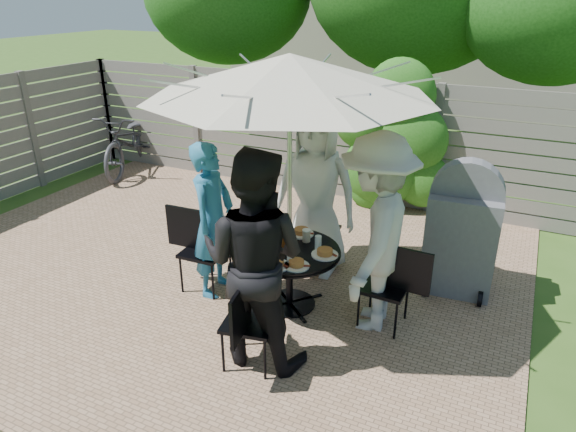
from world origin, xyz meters
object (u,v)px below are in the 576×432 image
at_px(glass_back, 289,231).
at_px(glass_left, 261,243).
at_px(chair_front, 250,339).
at_px(coffee_cup, 306,236).
at_px(patio_table, 289,267).
at_px(person_left, 213,221).
at_px(plate_left, 256,241).
at_px(bbq_grill, 461,233).
at_px(plate_front, 276,264).
at_px(glass_right, 318,242).
at_px(chair_back, 318,243).
at_px(umbrella, 290,75).
at_px(plate_back, 301,232).
at_px(chair_right, 385,302).
at_px(plate_extra, 297,264).
at_px(person_front, 254,260).
at_px(syrup_jug, 286,239).
at_px(bicycle, 130,142).
at_px(person_right, 376,235).
at_px(person_back, 316,192).
at_px(plate_right, 325,253).
at_px(chair_left, 205,266).
at_px(glass_front, 290,257).

xyz_separation_m(glass_back, glass_left, (-0.12, -0.38, 0.00)).
height_order(chair_front, coffee_cup, chair_front).
bearing_deg(patio_table, person_left, -174.77).
xyz_separation_m(plate_left, bbq_grill, (1.82, 1.12, -0.01)).
height_order(plate_front, glass_right, glass_right).
xyz_separation_m(chair_back, glass_left, (-0.16, -1.09, 0.45)).
bearing_deg(umbrella, plate_back, 95.23).
bearing_deg(umbrella, chair_front, -84.69).
distance_m(chair_right, plate_left, 1.39).
bearing_deg(glass_left, plate_extra, -18.71).
bearing_deg(person_left, bbq_grill, -68.39).
height_order(person_front, coffee_cup, person_front).
height_order(chair_back, person_front, person_front).
xyz_separation_m(plate_front, glass_left, (-0.28, 0.23, 0.05)).
bearing_deg(chair_back, glass_right, 21.69).
bearing_deg(person_left, plate_left, -90.00).
height_order(plate_front, syrup_jug, syrup_jug).
distance_m(person_left, bicycle, 4.52).
distance_m(person_left, chair_right, 1.88).
bearing_deg(person_right, patio_table, -90.00).
xyz_separation_m(plate_front, coffee_cup, (0.05, 0.59, 0.04)).
bearing_deg(chair_back, plate_front, 4.91).
xyz_separation_m(glass_back, bicycle, (-4.27, 2.44, -0.19)).
xyz_separation_m(person_back, chair_right, (1.04, -0.74, -0.69)).
bearing_deg(syrup_jug, plate_front, -76.45).
distance_m(chair_front, glass_left, 1.01).
xyz_separation_m(umbrella, chair_back, (-0.09, 0.96, -2.04)).
relative_size(person_front, plate_extra, 7.96).
xyz_separation_m(plate_back, plate_right, (0.39, -0.33, 0.00)).
bearing_deg(coffee_cup, chair_left, -163.14).
distance_m(patio_table, chair_back, 0.98).
relative_size(glass_back, coffee_cup, 1.17).
distance_m(glass_front, bicycle, 5.40).
distance_m(plate_left, bbq_grill, 2.14).
height_order(chair_left, plate_back, chair_left).
bearing_deg(bbq_grill, person_front, -130.87).
bearing_deg(glass_right, plate_extra, -95.90).
height_order(patio_table, bbq_grill, bbq_grill).
relative_size(glass_right, bicycle, 0.07).
distance_m(plate_left, plate_extra, 0.62).
relative_size(person_back, plate_front, 7.33).
relative_size(person_back, glass_left, 13.62).
bearing_deg(chair_back, umbrella, 4.89).
bearing_deg(plate_back, chair_left, -154.35).
bearing_deg(chair_front, patio_table, -5.48).
relative_size(umbrella, glass_front, 19.94).
bearing_deg(coffee_cup, glass_front, -84.19).
relative_size(plate_right, syrup_jug, 1.62).
bearing_deg(person_right, plate_back, -113.45).
height_order(plate_left, glass_front, glass_front).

